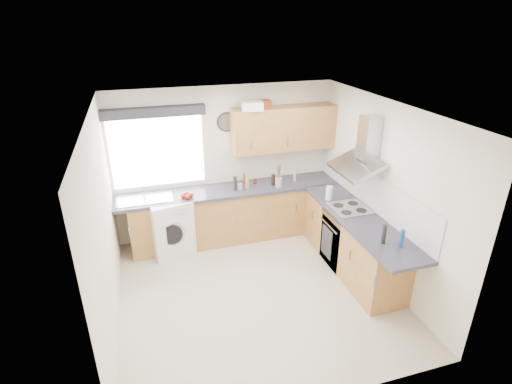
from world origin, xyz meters
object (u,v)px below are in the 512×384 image
object	(u,v)px
extractor_hood	(362,151)
oven	(347,238)
washing_machine	(170,225)
upper_cabinets	(284,128)

from	to	relation	value
extractor_hood	oven	bearing A→B (deg)	180.00
washing_machine	extractor_hood	bearing A→B (deg)	-35.57
oven	washing_machine	size ratio (longest dim) A/B	0.94
oven	washing_machine	distance (m)	2.73
upper_cabinets	washing_machine	size ratio (longest dim) A/B	1.88
oven	washing_machine	world-z (taller)	washing_machine
oven	washing_machine	bearing A→B (deg)	156.25
extractor_hood	washing_machine	world-z (taller)	extractor_hood
upper_cabinets	washing_machine	distance (m)	2.38
extractor_hood	upper_cabinets	bearing A→B (deg)	116.13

